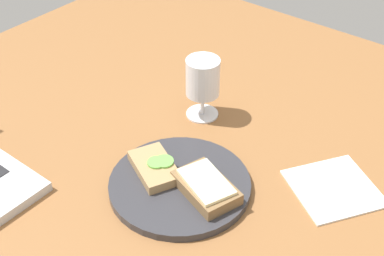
% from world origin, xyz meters
% --- Properties ---
extents(wooden_table, '(1.40, 1.40, 0.03)m').
position_xyz_m(wooden_table, '(0.00, 0.00, 0.01)').
color(wooden_table, brown).
rests_on(wooden_table, ground).
extents(plate, '(0.26, 0.26, 0.02)m').
position_xyz_m(plate, '(-0.04, -0.06, 0.04)').
color(plate, '#333338').
rests_on(plate, wooden_table).
extents(sandwich_with_cucumber, '(0.11, 0.13, 0.02)m').
position_xyz_m(sandwich_with_cucumber, '(-0.05, -0.01, 0.06)').
color(sandwich_with_cucumber, '#A88456').
rests_on(sandwich_with_cucumber, plate).
extents(sandwich_with_cheese, '(0.11, 0.14, 0.03)m').
position_xyz_m(sandwich_with_cheese, '(-0.03, -0.11, 0.06)').
color(sandwich_with_cheese, brown).
rests_on(sandwich_with_cheese, plate).
extents(wine_glass, '(0.07, 0.07, 0.13)m').
position_xyz_m(wine_glass, '(0.16, 0.05, 0.12)').
color(wine_glass, white).
rests_on(wine_glass, wooden_table).
extents(napkin, '(0.20, 0.20, 0.00)m').
position_xyz_m(napkin, '(0.13, -0.28, 0.03)').
color(napkin, white).
rests_on(napkin, wooden_table).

